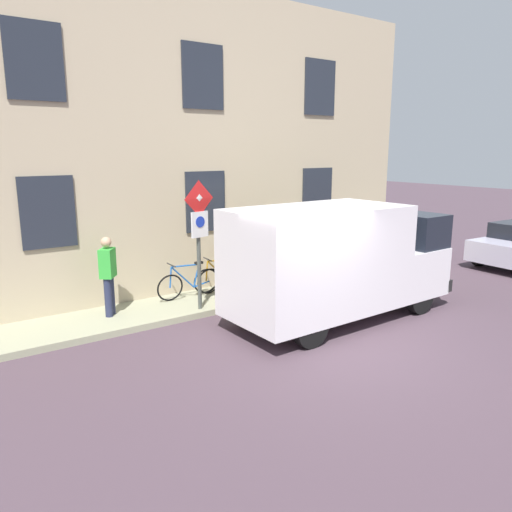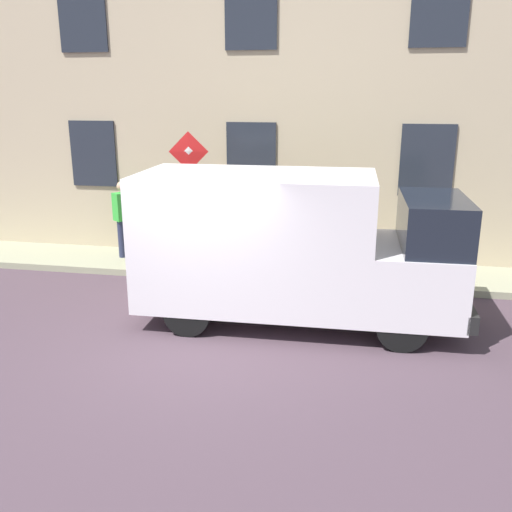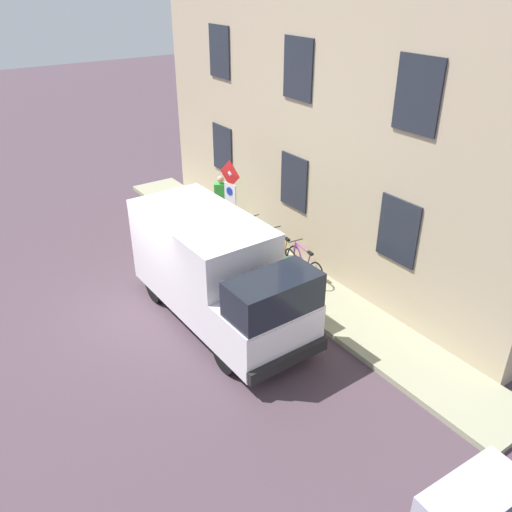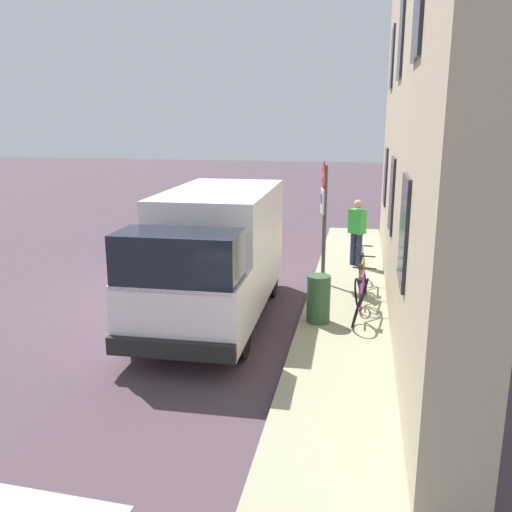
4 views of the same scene
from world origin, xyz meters
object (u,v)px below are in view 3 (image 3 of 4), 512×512
Objects in this scene: delivery_van at (216,270)px; litter_bin at (289,275)px; bicycle_orange at (282,250)px; bicycle_blue at (262,237)px; sign_post_stacked at (231,195)px; pedestrian at (221,199)px; bicycle_purple at (304,264)px.

delivery_van is 2.19m from litter_bin.
bicycle_orange and bicycle_blue have the same top height.
litter_bin is at bearing -86.85° from sign_post_stacked.
sign_post_stacked is at bearing -165.80° from pedestrian.
bicycle_blue is at bearing 5.65° from bicycle_orange.
bicycle_purple is at bearing -179.46° from bicycle_blue.
pedestrian is (-0.16, 4.00, 0.56)m from bicycle_purple.
pedestrian is (2.67, 4.13, -0.26)m from delivery_van.
delivery_van is 5.96× the size of litter_bin.
litter_bin is (-0.77, -2.32, 0.08)m from bicycle_blue.
sign_post_stacked is at bearing 42.98° from bicycle_orange.
litter_bin is (-0.77, -1.33, 0.08)m from bicycle_orange.
bicycle_purple is at bearing -174.38° from bicycle_orange.
bicycle_blue is at bearing -138.67° from pedestrian.
bicycle_blue is at bearing 6.00° from bicycle_purple.
pedestrian reaches higher than litter_bin.
delivery_van is 3.12× the size of bicycle_purple.
bicycle_blue is (-0.00, 1.99, 0.00)m from bicycle_purple.
delivery_van is 3.13× the size of bicycle_blue.
sign_post_stacked is 3.08m from delivery_van.
delivery_van is 3.63m from bicycle_blue.
sign_post_stacked reaches higher than bicycle_purple.
litter_bin reaches higher than bicycle_orange.
sign_post_stacked reaches higher than pedestrian.
sign_post_stacked is 1.60× the size of pedestrian.
bicycle_orange is (0.91, -1.20, -1.48)m from sign_post_stacked.
litter_bin reaches higher than bicycle_purple.
sign_post_stacked is 2.17m from pedestrian.
bicycle_orange is at bearing 110.84° from delivery_van.
bicycle_purple is 1.00× the size of pedestrian.
delivery_van reaches higher than litter_bin.
sign_post_stacked is at bearing 28.61° from bicycle_purple.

